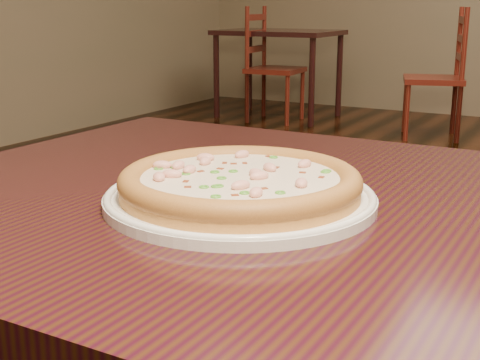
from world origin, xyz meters
The scene contains 6 objects.
hero_table centered at (-0.04, -0.92, 0.65)m, with size 1.20×0.80×0.75m.
plate centered at (-0.16, -0.97, 0.76)m, with size 0.32×0.32×0.02m.
pizza centered at (-0.16, -0.97, 0.78)m, with size 0.29×0.29×0.03m.
bg_table_left centered at (-2.38, 3.63, 0.65)m, with size 1.00×0.70×0.75m.
chair_a centered at (-2.36, 3.43, 0.44)m, with size 0.45×0.45×0.95m.
chair_b centered at (-0.92, 3.37, 0.44)m, with size 0.53×0.53×0.95m.
Camera 1 is at (0.22, -1.64, 0.98)m, focal length 50.00 mm.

